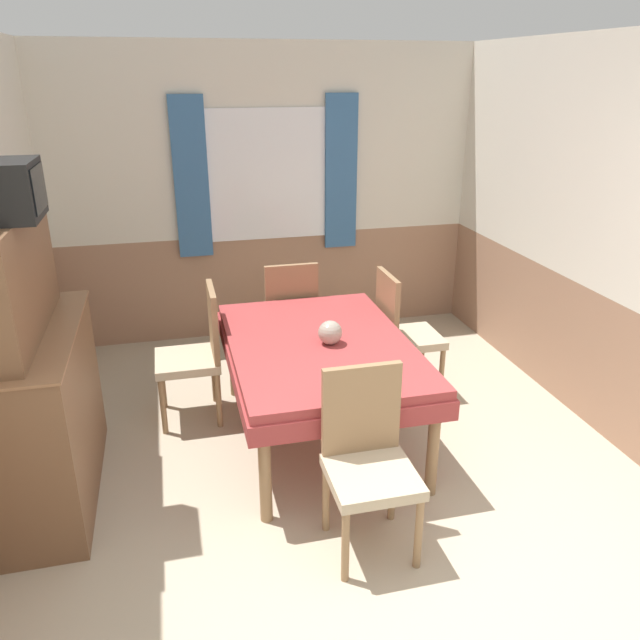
{
  "coord_description": "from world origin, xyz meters",
  "views": [
    {
      "loc": [
        -0.89,
        -1.7,
        2.35
      ],
      "look_at": [
        -0.0,
        1.9,
        0.87
      ],
      "focal_mm": 35.0,
      "sensor_mm": 36.0,
      "label": 1
    }
  ],
  "objects_px": {
    "sideboard": "(40,384)",
    "vase": "(330,333)",
    "chair_right_far": "(402,330)",
    "dining_table": "(319,356)",
    "chair_head_window": "(289,314)",
    "chair_head_near": "(368,456)",
    "chair_left_far": "(197,350)",
    "tv": "(7,191)"
  },
  "relations": [
    {
      "from": "vase",
      "to": "chair_right_far",
      "type": "bearing_deg",
      "value": 37.63
    },
    {
      "from": "dining_table",
      "to": "sideboard",
      "type": "relative_size",
      "value": 1.01
    },
    {
      "from": "chair_left_far",
      "to": "chair_head_near",
      "type": "height_order",
      "value": "same"
    },
    {
      "from": "dining_table",
      "to": "vase",
      "type": "relative_size",
      "value": 10.92
    },
    {
      "from": "chair_right_far",
      "to": "chair_left_far",
      "type": "relative_size",
      "value": 1.0
    },
    {
      "from": "dining_table",
      "to": "sideboard",
      "type": "distance_m",
      "value": 1.68
    },
    {
      "from": "chair_right_far",
      "to": "tv",
      "type": "distance_m",
      "value": 2.84
    },
    {
      "from": "chair_head_near",
      "to": "vase",
      "type": "xyz_separation_m",
      "value": [
        0.06,
        0.98,
        0.28
      ]
    },
    {
      "from": "chair_right_far",
      "to": "chair_head_window",
      "type": "height_order",
      "value": "same"
    },
    {
      "from": "chair_right_far",
      "to": "sideboard",
      "type": "distance_m",
      "value": 2.54
    },
    {
      "from": "sideboard",
      "to": "chair_right_far",
      "type": "bearing_deg",
      "value": 15.93
    },
    {
      "from": "chair_head_window",
      "to": "chair_head_near",
      "type": "height_order",
      "value": "same"
    },
    {
      "from": "dining_table",
      "to": "chair_left_far",
      "type": "height_order",
      "value": "chair_left_far"
    },
    {
      "from": "chair_left_far",
      "to": "tv",
      "type": "relative_size",
      "value": 2.52
    },
    {
      "from": "dining_table",
      "to": "sideboard",
      "type": "bearing_deg",
      "value": -173.23
    },
    {
      "from": "sideboard",
      "to": "vase",
      "type": "relative_size",
      "value": 10.77
    },
    {
      "from": "chair_head_near",
      "to": "dining_table",
      "type": "bearing_deg",
      "value": -90.0
    },
    {
      "from": "dining_table",
      "to": "chair_head_window",
      "type": "bearing_deg",
      "value": 90.0
    },
    {
      "from": "chair_head_near",
      "to": "sideboard",
      "type": "distance_m",
      "value": 1.87
    },
    {
      "from": "chair_right_far",
      "to": "dining_table",
      "type": "bearing_deg",
      "value": -57.1
    },
    {
      "from": "sideboard",
      "to": "tv",
      "type": "bearing_deg",
      "value": -69.46
    },
    {
      "from": "chair_head_window",
      "to": "vase",
      "type": "bearing_deg",
      "value": -86.92
    },
    {
      "from": "chair_head_near",
      "to": "vase",
      "type": "height_order",
      "value": "chair_head_near"
    },
    {
      "from": "dining_table",
      "to": "vase",
      "type": "bearing_deg",
      "value": -40.94
    },
    {
      "from": "dining_table",
      "to": "tv",
      "type": "bearing_deg",
      "value": -168.56
    },
    {
      "from": "dining_table",
      "to": "vase",
      "type": "distance_m",
      "value": 0.2
    },
    {
      "from": "dining_table",
      "to": "chair_left_far",
      "type": "distance_m",
      "value": 0.92
    },
    {
      "from": "sideboard",
      "to": "chair_head_near",
      "type": "bearing_deg",
      "value": -26.58
    },
    {
      "from": "dining_table",
      "to": "chair_head_window",
      "type": "relative_size",
      "value": 1.75
    },
    {
      "from": "vase",
      "to": "chair_head_window",
      "type": "bearing_deg",
      "value": 93.08
    },
    {
      "from": "sideboard",
      "to": "tv",
      "type": "height_order",
      "value": "tv"
    },
    {
      "from": "chair_right_far",
      "to": "chair_head_near",
      "type": "distance_m",
      "value": 1.71
    },
    {
      "from": "dining_table",
      "to": "chair_right_far",
      "type": "relative_size",
      "value": 1.75
    },
    {
      "from": "dining_table",
      "to": "vase",
      "type": "xyz_separation_m",
      "value": [
        0.06,
        -0.05,
        0.18
      ]
    },
    {
      "from": "chair_right_far",
      "to": "chair_head_window",
      "type": "xyz_separation_m",
      "value": [
        -0.77,
        0.53,
        0.0
      ]
    },
    {
      "from": "chair_right_far",
      "to": "vase",
      "type": "bearing_deg",
      "value": -52.37
    },
    {
      "from": "chair_right_far",
      "to": "chair_left_far",
      "type": "distance_m",
      "value": 1.54
    },
    {
      "from": "chair_right_far",
      "to": "sideboard",
      "type": "xyz_separation_m",
      "value": [
        -2.44,
        -0.7,
        0.2
      ]
    },
    {
      "from": "dining_table",
      "to": "tv",
      "type": "relative_size",
      "value": 4.39
    },
    {
      "from": "chair_right_far",
      "to": "tv",
      "type": "xyz_separation_m",
      "value": [
        -2.39,
        -0.83,
        1.3
      ]
    },
    {
      "from": "sideboard",
      "to": "vase",
      "type": "height_order",
      "value": "sideboard"
    },
    {
      "from": "dining_table",
      "to": "chair_head_window",
      "type": "xyz_separation_m",
      "value": [
        0.0,
        1.03,
        -0.1
      ]
    }
  ]
}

